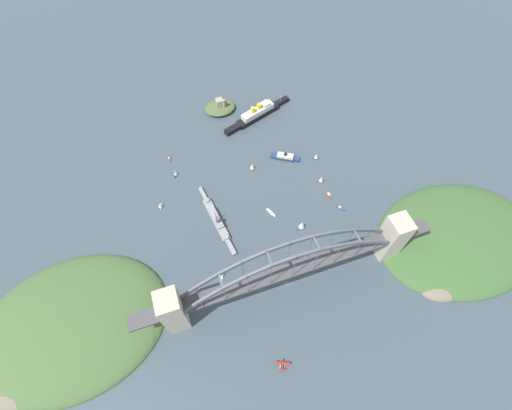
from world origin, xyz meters
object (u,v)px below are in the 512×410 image
(small_boat_4, at_px, (175,173))
(small_boat_10, at_px, (252,166))
(small_boat_0, at_px, (169,158))
(small_boat_6, at_px, (321,179))
(small_boat_7, at_px, (328,194))
(ocean_liner, at_px, (258,114))
(fort_island_mid_harbor, at_px, (220,107))
(small_boat_5, at_px, (316,156))
(seaplane_taxiing_near_bridge, at_px, (283,365))
(small_boat_8, at_px, (160,205))
(small_boat_9, at_px, (271,212))
(harbor_arch_bridge, at_px, (289,271))
(small_boat_2, at_px, (302,225))
(small_boat_1, at_px, (221,273))
(harbor_ferry_steamer, at_px, (285,157))
(small_boat_3, at_px, (340,208))
(naval_cruiser, at_px, (217,219))

(small_boat_4, distance_m, small_boat_10, 79.24)
(small_boat_0, height_order, small_boat_6, small_boat_6)
(small_boat_7, bearing_deg, ocean_liner, 103.79)
(fort_island_mid_harbor, relative_size, small_boat_4, 4.78)
(small_boat_0, xyz_separation_m, small_boat_5, (147.79, -51.33, 2.67))
(seaplane_taxiing_near_bridge, distance_m, small_boat_0, 231.91)
(small_boat_0, distance_m, small_boat_7, 171.12)
(seaplane_taxiing_near_bridge, distance_m, small_boat_8, 181.14)
(small_boat_9, height_order, small_boat_10, small_boat_10)
(small_boat_8, relative_size, small_boat_10, 0.74)
(fort_island_mid_harbor, relative_size, small_boat_6, 4.06)
(fort_island_mid_harbor, bearing_deg, harbor_arch_bridge, -91.45)
(ocean_liner, distance_m, small_boat_2, 151.56)
(small_boat_5, height_order, small_boat_6, small_boat_6)
(seaplane_taxiing_near_bridge, relative_size, small_boat_1, 1.04)
(harbor_ferry_steamer, distance_m, small_boat_10, 37.64)
(small_boat_3, bearing_deg, small_boat_5, 86.80)
(ocean_liner, relative_size, small_boat_10, 9.53)
(naval_cruiser, height_order, small_boat_4, naval_cruiser)
(small_boat_1, distance_m, small_boat_5, 160.76)
(fort_island_mid_harbor, xyz_separation_m, small_boat_6, (67.67, -134.44, -0.08))
(small_boat_0, xyz_separation_m, small_boat_3, (144.16, -116.32, 0.05))
(harbor_arch_bridge, bearing_deg, small_boat_0, 111.42)
(small_boat_5, bearing_deg, ocean_liner, 115.77)
(harbor_ferry_steamer, distance_m, small_boat_7, 62.48)
(ocean_liner, distance_m, fort_island_mid_harbor, 45.47)
(small_boat_6, xyz_separation_m, small_boat_7, (0.50, -17.01, -3.38))
(seaplane_taxiing_near_bridge, bearing_deg, small_boat_0, 99.94)
(harbor_arch_bridge, bearing_deg, naval_cruiser, 116.43)
(ocean_liner, relative_size, small_boat_7, 7.60)
(small_boat_8, xyz_separation_m, small_boat_10, (99.44, 15.25, 1.01))
(small_boat_2, distance_m, small_boat_10, 83.82)
(fort_island_mid_harbor, relative_size, small_boat_9, 3.07)
(naval_cruiser, height_order, small_boat_3, naval_cruiser)
(naval_cruiser, bearing_deg, small_boat_3, -12.47)
(small_boat_3, bearing_deg, fort_island_mid_harbor, 112.93)
(small_boat_0, height_order, small_boat_8, small_boat_8)
(small_boat_9, bearing_deg, ocean_liner, 76.33)
(harbor_ferry_steamer, xyz_separation_m, seaplane_taxiing_near_bridge, (-76.76, -188.46, -0.48))
(naval_cruiser, bearing_deg, small_boat_9, -9.07)
(seaplane_taxiing_near_bridge, bearing_deg, small_boat_2, 60.18)
(harbor_arch_bridge, height_order, small_boat_1, harbor_arch_bridge)
(ocean_liner, xyz_separation_m, small_boat_7, (30.81, -125.55, -4.80))
(small_boat_0, bearing_deg, seaplane_taxiing_near_bridge, -80.06)
(small_boat_1, relative_size, small_boat_3, 1.29)
(small_boat_2, xyz_separation_m, small_boat_10, (-20.89, 81.17, -0.90))
(ocean_liner, height_order, small_boat_3, ocean_liner)
(seaplane_taxiing_near_bridge, relative_size, small_boat_0, 1.14)
(harbor_ferry_steamer, relative_size, small_boat_10, 3.21)
(ocean_liner, distance_m, small_boat_7, 129.36)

